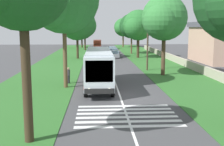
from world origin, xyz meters
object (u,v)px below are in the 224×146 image
trailing_car_3 (112,50)px  utility_pole (148,44)px  roadside_tree_right_4 (131,27)px  roadside_tree_left_3 (76,23)px  trailing_minibus_0 (97,44)px  roadside_tree_left_1 (81,28)px  trailing_car_1 (114,54)px  roadside_tree_left_2 (84,26)px  roadside_tree_right_0 (137,26)px  trailing_car_2 (113,52)px  trailing_car_0 (98,60)px  coach_bus (99,66)px  pedestrian (68,75)px  roadside_building (221,42)px  roadside_tree_right_3 (123,28)px  roadside_tree_right_2 (163,19)px

trailing_car_3 → utility_pole: 30.28m
roadside_tree_right_4 → roadside_tree_left_3: bearing=130.4°
trailing_minibus_0 → roadside_tree_left_1: (6.35, 4.76, 4.37)m
trailing_car_3 → trailing_car_1: bearing=178.9°
roadside_tree_left_2 → roadside_tree_right_0: roadside_tree_left_2 is taller
trailing_car_2 → trailing_car_1: bearing=178.1°
roadside_tree_right_0 → trailing_car_0: bearing=139.5°
coach_bus → roadside_tree_right_0: bearing=-15.6°
trailing_minibus_0 → roadside_tree_right_4: size_ratio=0.66×
utility_pole → pedestrian: size_ratio=4.19×
roadside_tree_left_3 → roadside_tree_right_0: roadside_tree_left_3 is taller
trailing_car_0 → roadside_tree_right_0: bearing=-40.5°
trailing_car_0 → roadside_tree_left_2: 30.93m
coach_bus → trailing_car_3: size_ratio=2.60×
coach_bus → trailing_car_0: 19.00m
trailing_minibus_0 → coach_bus: bearing=179.9°
roadside_tree_left_3 → pedestrian: bearing=-178.2°
roadside_tree_left_3 → roadside_building: bearing=-106.1°
trailing_minibus_0 → roadside_tree_left_2: 7.03m
trailing_car_2 → trailing_minibus_0: trailing_minibus_0 is taller
trailing_car_1 → trailing_minibus_0: (24.15, 3.32, 0.88)m
roadside_tree_right_0 → pedestrian: size_ratio=5.55×
trailing_minibus_0 → roadside_tree_left_1: size_ratio=0.62×
trailing_minibus_0 → roadside_tree_left_3: bearing=171.0°
trailing_car_2 → trailing_car_3: 5.72m
trailing_car_2 → roadside_tree_right_3: bearing=-9.9°
trailing_car_1 → trailing_minibus_0: bearing=7.8°
trailing_minibus_0 → roadside_tree_right_4: bearing=-153.8°
trailing_car_1 → trailing_car_2: same height
coach_bus → roadside_tree_left_2: 49.45m
roadside_tree_right_2 → roadside_building: 19.02m
trailing_car_3 → roadside_tree_left_3: bearing=151.0°
coach_bus → roadside_building: size_ratio=0.88×
roadside_tree_left_1 → pedestrian: (-57.13, -1.51, -5.01)m
trailing_car_3 → roadside_building: (-20.94, -17.57, 2.85)m
pedestrian → utility_pole: bearing=-48.1°
trailing_minibus_0 → roadside_tree_left_2: size_ratio=0.62×
trailing_car_0 → pedestrian: (-16.81, 3.24, 0.24)m
roadside_tree_left_2 → roadside_tree_right_3: roadside_tree_left_2 is taller
roadside_tree_right_0 → pedestrian: bearing=156.9°
trailing_minibus_0 → trailing_car_0: bearing=180.0°
utility_pole → roadside_tree_right_3: bearing=-1.3°
roadside_tree_right_0 → utility_pole: size_ratio=1.32×
trailing_car_2 → roadside_tree_right_0: 10.12m
trailing_car_0 → roadside_tree_right_2: roadside_tree_right_2 is taller
roadside_tree_left_2 → roadside_tree_left_3: roadside_tree_left_3 is taller
trailing_car_3 → roadside_tree_right_2: 34.94m
roadside_tree_left_3 → roadside_tree_right_2: (-20.43, -11.86, 0.14)m
roadside_tree_left_2 → roadside_tree_right_0: (-21.06, -11.32, -0.07)m
trailing_car_1 → trailing_car_2: (6.59, -0.22, 0.00)m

